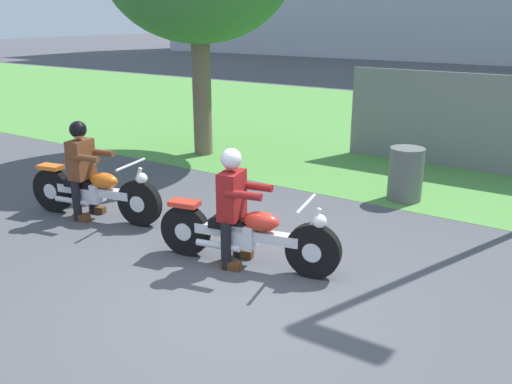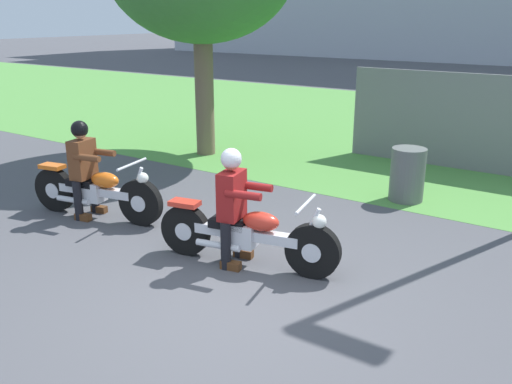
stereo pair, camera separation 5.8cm
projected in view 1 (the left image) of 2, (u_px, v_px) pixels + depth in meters
The scene contains 7 objects.
ground at pixel (236, 302), 5.58m from camera, with size 120.00×120.00×0.00m, color #4C4C51.
grass_verge at pixel (466, 136), 13.21m from camera, with size 60.00×12.00×0.01m, color #549342.
motorcycle_lead at pixel (247, 234), 6.29m from camera, with size 2.22×0.76×0.87m.
rider_lead at pixel (233, 198), 6.22m from camera, with size 0.61×0.53×1.40m.
motorcycle_follow at pixel (95, 192), 7.77m from camera, with size 2.15×0.75×0.89m.
rider_follow at pixel (82, 162), 7.70m from camera, with size 0.61×0.53×1.41m.
trash_can at pixel (406, 174), 8.55m from camera, with size 0.54×0.54×0.84m, color #595E5B.
Camera 1 is at (2.90, -4.02, 2.82)m, focal length 38.15 mm.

